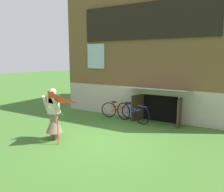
# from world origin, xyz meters

# --- Properties ---
(ground_plane) EXTENTS (60.00, 60.00, 0.00)m
(ground_plane) POSITION_xyz_m (0.00, 0.00, 0.00)
(ground_plane) COLOR #3D6B28
(log_house) EXTENTS (7.94, 6.60, 5.60)m
(log_house) POSITION_xyz_m (0.00, 5.74, 2.80)
(log_house) COLOR #ADA393
(log_house) RESTS_ON ground_plane
(person) EXTENTS (0.61, 0.52, 1.61)m
(person) POSITION_xyz_m (-1.41, -0.73, 0.68)
(person) COLOR #7F6B51
(person) RESTS_ON ground_plane
(kite) EXTENTS (0.86, 0.96, 1.48)m
(kite) POSITION_xyz_m (-1.04, -1.28, 1.24)
(kite) COLOR red
(kite) RESTS_ON ground_plane
(bicycle_blue) EXTENTS (1.65, 0.47, 0.77)m
(bicycle_blue) POSITION_xyz_m (-0.17, 2.32, 0.37)
(bicycle_blue) COLOR black
(bicycle_blue) RESTS_ON ground_plane
(bicycle_red) EXTENTS (1.50, 0.48, 0.71)m
(bicycle_red) POSITION_xyz_m (-0.94, 2.59, 0.35)
(bicycle_red) COLOR black
(bicycle_red) RESTS_ON ground_plane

